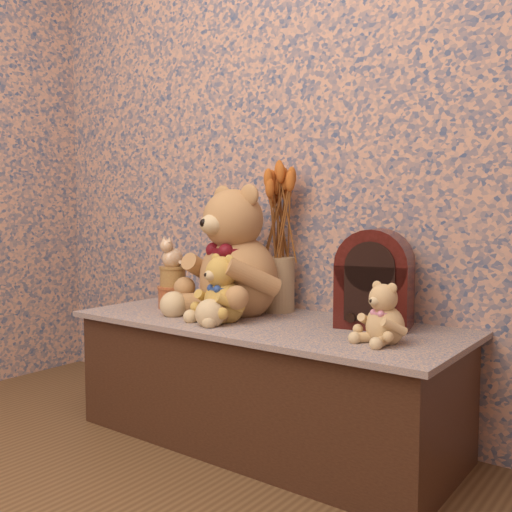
{
  "coord_description": "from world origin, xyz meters",
  "views": [
    {
      "loc": [
        1.23,
        -0.49,
        0.85
      ],
      "look_at": [
        0.0,
        1.16,
        0.69
      ],
      "focal_mm": 40.65,
      "sensor_mm": 36.0,
      "label": 1
    }
  ],
  "objects_px": {
    "teddy_medium": "(224,285)",
    "cathedral_radio": "(375,278)",
    "teddy_large": "(238,245)",
    "cat_figurine": "(173,251)",
    "biscuit_tin_lower": "(173,297)",
    "teddy_small": "(385,310)",
    "ceramic_vase": "(278,284)"
  },
  "relations": [
    {
      "from": "teddy_medium",
      "to": "teddy_small",
      "type": "height_order",
      "value": "teddy_medium"
    },
    {
      "from": "teddy_large",
      "to": "teddy_medium",
      "type": "height_order",
      "value": "teddy_large"
    },
    {
      "from": "teddy_large",
      "to": "biscuit_tin_lower",
      "type": "xyz_separation_m",
      "value": [
        -0.3,
        -0.06,
        -0.22
      ]
    },
    {
      "from": "cathedral_radio",
      "to": "cat_figurine",
      "type": "height_order",
      "value": "cathedral_radio"
    },
    {
      "from": "teddy_medium",
      "to": "biscuit_tin_lower",
      "type": "height_order",
      "value": "teddy_medium"
    },
    {
      "from": "cathedral_radio",
      "to": "cat_figurine",
      "type": "relative_size",
      "value": 2.65
    },
    {
      "from": "teddy_large",
      "to": "ceramic_vase",
      "type": "relative_size",
      "value": 2.48
    },
    {
      "from": "teddy_medium",
      "to": "biscuit_tin_lower",
      "type": "xyz_separation_m",
      "value": [
        -0.35,
        0.09,
        -0.09
      ]
    },
    {
      "from": "teddy_large",
      "to": "biscuit_tin_lower",
      "type": "distance_m",
      "value": 0.38
    },
    {
      "from": "teddy_medium",
      "to": "cathedral_radio",
      "type": "height_order",
      "value": "cathedral_radio"
    },
    {
      "from": "teddy_medium",
      "to": "cat_figurine",
      "type": "bearing_deg",
      "value": 179.43
    },
    {
      "from": "cathedral_radio",
      "to": "teddy_small",
      "type": "bearing_deg",
      "value": -71.17
    },
    {
      "from": "cathedral_radio",
      "to": "biscuit_tin_lower",
      "type": "xyz_separation_m",
      "value": [
        -0.83,
        -0.15,
        -0.13
      ]
    },
    {
      "from": "teddy_small",
      "to": "ceramic_vase",
      "type": "relative_size",
      "value": 0.93
    },
    {
      "from": "ceramic_vase",
      "to": "cathedral_radio",
      "type": "bearing_deg",
      "value": -6.82
    },
    {
      "from": "teddy_large",
      "to": "teddy_medium",
      "type": "bearing_deg",
      "value": -56.8
    },
    {
      "from": "teddy_large",
      "to": "biscuit_tin_lower",
      "type": "bearing_deg",
      "value": -155.52
    },
    {
      "from": "biscuit_tin_lower",
      "to": "cathedral_radio",
      "type": "bearing_deg",
      "value": 9.91
    },
    {
      "from": "teddy_medium",
      "to": "biscuit_tin_lower",
      "type": "bearing_deg",
      "value": 179.43
    },
    {
      "from": "cathedral_radio",
      "to": "ceramic_vase",
      "type": "bearing_deg",
      "value": 159.42
    },
    {
      "from": "teddy_large",
      "to": "teddy_medium",
      "type": "xyz_separation_m",
      "value": [
        0.05,
        -0.15,
        -0.14
      ]
    },
    {
      "from": "teddy_medium",
      "to": "ceramic_vase",
      "type": "bearing_deg",
      "value": 96.64
    },
    {
      "from": "teddy_large",
      "to": "ceramic_vase",
      "type": "distance_m",
      "value": 0.23
    },
    {
      "from": "teddy_large",
      "to": "cat_figurine",
      "type": "bearing_deg",
      "value": -155.52
    },
    {
      "from": "teddy_large",
      "to": "teddy_medium",
      "type": "relative_size",
      "value": 2.04
    },
    {
      "from": "teddy_large",
      "to": "cathedral_radio",
      "type": "bearing_deg",
      "value": 23.43
    },
    {
      "from": "biscuit_tin_lower",
      "to": "teddy_small",
      "type": "bearing_deg",
      "value": -3.65
    },
    {
      "from": "teddy_medium",
      "to": "teddy_large",
      "type": "bearing_deg",
      "value": 123.53
    },
    {
      "from": "biscuit_tin_lower",
      "to": "ceramic_vase",
      "type": "bearing_deg",
      "value": 26.91
    },
    {
      "from": "teddy_small",
      "to": "teddy_medium",
      "type": "bearing_deg",
      "value": -156.68
    },
    {
      "from": "teddy_small",
      "to": "ceramic_vase",
      "type": "xyz_separation_m",
      "value": [
        -0.57,
        0.26,
        0.01
      ]
    },
    {
      "from": "biscuit_tin_lower",
      "to": "cat_figurine",
      "type": "relative_size",
      "value": 0.95
    }
  ]
}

